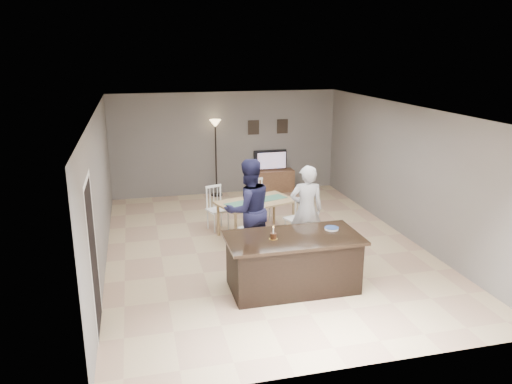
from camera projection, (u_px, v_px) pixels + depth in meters
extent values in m
plane|color=#CFB285|center=(264.00, 247.00, 9.84)|extent=(8.00, 8.00, 0.00)
plane|color=slate|center=(226.00, 143.00, 13.19)|extent=(6.00, 0.00, 6.00)
plane|color=slate|center=(353.00, 267.00, 5.73)|extent=(6.00, 0.00, 6.00)
plane|color=slate|center=(100.00, 191.00, 8.77)|extent=(0.00, 8.00, 8.00)
plane|color=slate|center=(407.00, 172.00, 10.16)|extent=(0.00, 8.00, 8.00)
plane|color=white|center=(265.00, 109.00, 9.09)|extent=(8.00, 8.00, 0.00)
cube|color=black|center=(293.00, 264.00, 8.04)|extent=(2.00, 1.00, 0.85)
cube|color=black|center=(293.00, 238.00, 7.92)|extent=(2.15, 1.10, 0.05)
cube|color=brown|center=(271.00, 181.00, 13.55)|extent=(1.20, 0.40, 0.60)
imported|color=black|center=(271.00, 160.00, 13.46)|extent=(0.91, 0.12, 0.53)
plane|color=#CB6A16|center=(272.00, 161.00, 13.38)|extent=(0.78, 0.00, 0.78)
cube|color=black|center=(254.00, 127.00, 13.23)|extent=(0.30, 0.02, 0.38)
cube|color=black|center=(282.00, 126.00, 13.42)|extent=(0.30, 0.02, 0.38)
plane|color=black|center=(94.00, 258.00, 6.71)|extent=(0.00, 2.10, 2.10)
plane|color=white|center=(86.00, 180.00, 6.41)|extent=(0.00, 1.02, 1.02)
imported|color=silver|center=(306.00, 210.00, 9.34)|extent=(0.69, 0.51, 1.71)
imported|color=#1A1A39|center=(248.00, 210.00, 9.06)|extent=(1.05, 0.90, 1.89)
cylinder|color=gold|center=(273.00, 239.00, 7.80)|extent=(0.13, 0.13, 0.00)
cylinder|color=#3B1D10|center=(273.00, 236.00, 7.79)|extent=(0.10, 0.10, 0.09)
cylinder|color=white|center=(273.00, 230.00, 7.76)|extent=(0.02, 0.02, 0.10)
sphere|color=#FFBF4C|center=(273.00, 227.00, 7.75)|extent=(0.02, 0.02, 0.02)
cylinder|color=white|center=(332.00, 229.00, 8.21)|extent=(0.23, 0.23, 0.01)
cylinder|color=white|center=(332.00, 229.00, 8.21)|extent=(0.23, 0.23, 0.01)
cylinder|color=white|center=(332.00, 228.00, 8.20)|extent=(0.23, 0.23, 0.01)
cylinder|color=#2E4B8E|center=(332.00, 227.00, 8.20)|extent=(0.23, 0.23, 0.00)
cube|color=tan|center=(256.00, 202.00, 10.32)|extent=(1.76, 1.33, 0.04)
cylinder|color=tan|center=(236.00, 230.00, 9.76)|extent=(0.06, 0.06, 0.69)
cylinder|color=tan|center=(274.00, 208.00, 11.07)|extent=(0.06, 0.06, 0.69)
cube|color=#41765F|center=(256.00, 201.00, 10.31)|extent=(1.41, 0.76, 0.01)
cube|color=white|center=(252.00, 229.00, 9.56)|extent=(0.51, 0.50, 0.04)
cylinder|color=white|center=(249.00, 244.00, 9.41)|extent=(0.03, 0.03, 0.42)
cylinder|color=white|center=(255.00, 236.00, 9.84)|extent=(0.03, 0.03, 0.42)
cube|color=white|center=(257.00, 207.00, 9.28)|extent=(0.36, 0.15, 0.05)
cube|color=white|center=(296.00, 219.00, 10.12)|extent=(0.51, 0.50, 0.04)
cylinder|color=white|center=(294.00, 233.00, 9.97)|extent=(0.03, 0.03, 0.42)
cylinder|color=white|center=(298.00, 226.00, 10.39)|extent=(0.03, 0.03, 0.42)
cube|color=white|center=(302.00, 198.00, 9.84)|extent=(0.36, 0.15, 0.05)
cube|color=white|center=(218.00, 210.00, 10.67)|extent=(0.51, 0.50, 0.04)
cylinder|color=white|center=(221.00, 217.00, 10.94)|extent=(0.03, 0.03, 0.42)
cylinder|color=white|center=(215.00, 224.00, 10.52)|extent=(0.03, 0.03, 0.42)
cube|color=white|center=(213.00, 186.00, 10.68)|extent=(0.36, 0.15, 0.05)
cube|color=white|center=(260.00, 202.00, 11.22)|extent=(0.51, 0.50, 0.04)
cylinder|color=white|center=(262.00, 209.00, 11.50)|extent=(0.03, 0.03, 0.42)
cylinder|color=white|center=(257.00, 215.00, 11.08)|extent=(0.03, 0.03, 0.42)
cube|color=white|center=(256.00, 179.00, 11.23)|extent=(0.36, 0.15, 0.05)
cylinder|color=black|center=(217.00, 195.00, 13.30)|extent=(0.30, 0.30, 0.03)
cylinder|color=black|center=(216.00, 160.00, 13.04)|extent=(0.04, 0.04, 1.86)
cone|color=#FFD68C|center=(215.00, 123.00, 12.77)|extent=(0.30, 0.30, 0.19)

